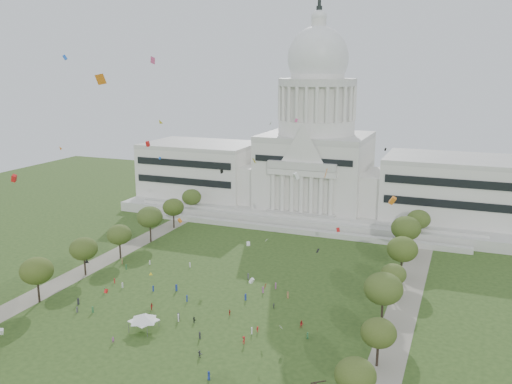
% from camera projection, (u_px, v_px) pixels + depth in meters
% --- Properties ---
extents(ground, '(400.00, 400.00, 0.00)m').
position_uv_depth(ground, '(189.00, 325.00, 133.35)').
color(ground, '#2C4619').
rests_on(ground, ground).
extents(capitol, '(160.00, 64.50, 91.30)m').
position_uv_depth(capitol, '(315.00, 162.00, 231.18)').
color(capitol, beige).
rests_on(capitol, ground).
extents(path_left, '(8.00, 160.00, 0.04)m').
position_uv_depth(path_left, '(104.00, 260.00, 177.75)').
color(path_left, gray).
rests_on(path_left, ground).
extents(path_right, '(8.00, 160.00, 0.04)m').
position_uv_depth(path_right, '(403.00, 307.00, 143.28)').
color(path_right, gray).
rests_on(path_right, ground).
extents(row_tree_r_0, '(7.67, 7.67, 10.91)m').
position_uv_depth(row_tree_r_0, '(355.00, 375.00, 97.73)').
color(row_tree_r_0, black).
rests_on(row_tree_r_0, ground).
extents(row_tree_l_1, '(8.86, 8.86, 12.59)m').
position_uv_depth(row_tree_l_1, '(37.00, 271.00, 144.48)').
color(row_tree_l_1, black).
rests_on(row_tree_l_1, ground).
extents(row_tree_r_1, '(7.58, 7.58, 10.78)m').
position_uv_depth(row_tree_r_1, '(379.00, 333.00, 113.44)').
color(row_tree_r_1, black).
rests_on(row_tree_r_1, ground).
extents(row_tree_l_2, '(8.42, 8.42, 11.97)m').
position_uv_depth(row_tree_l_2, '(84.00, 249.00, 163.28)').
color(row_tree_l_2, black).
rests_on(row_tree_l_2, ground).
extents(row_tree_r_2, '(9.55, 9.55, 13.58)m').
position_uv_depth(row_tree_r_2, '(383.00, 289.00, 131.10)').
color(row_tree_r_2, black).
rests_on(row_tree_r_2, ground).
extents(row_tree_l_3, '(8.12, 8.12, 11.55)m').
position_uv_depth(row_tree_l_3, '(119.00, 235.00, 178.04)').
color(row_tree_l_3, black).
rests_on(row_tree_l_3, ground).
extents(row_tree_r_3, '(7.01, 7.01, 9.98)m').
position_uv_depth(row_tree_r_3, '(393.00, 274.00, 147.03)').
color(row_tree_r_3, black).
rests_on(row_tree_r_3, ground).
extents(row_tree_l_4, '(9.29, 9.29, 13.21)m').
position_uv_depth(row_tree_l_4, '(150.00, 217.00, 194.53)').
color(row_tree_l_4, black).
rests_on(row_tree_l_4, ground).
extents(row_tree_r_4, '(9.19, 9.19, 13.06)m').
position_uv_depth(row_tree_r_4, '(402.00, 249.00, 160.49)').
color(row_tree_r_4, black).
rests_on(row_tree_r_4, ground).
extents(row_tree_l_5, '(8.33, 8.33, 11.85)m').
position_uv_depth(row_tree_l_5, '(173.00, 207.00, 211.99)').
color(row_tree_l_5, black).
rests_on(row_tree_l_5, ground).
extents(row_tree_r_5, '(9.82, 9.82, 13.96)m').
position_uv_depth(row_tree_r_5, '(406.00, 228.00, 179.05)').
color(row_tree_r_5, black).
rests_on(row_tree_r_5, ground).
extents(row_tree_l_6, '(8.19, 8.19, 11.64)m').
position_uv_depth(row_tree_l_6, '(192.00, 197.00, 229.03)').
color(row_tree_l_6, black).
rests_on(row_tree_l_6, ground).
extents(row_tree_r_6, '(8.42, 8.42, 11.97)m').
position_uv_depth(row_tree_r_6, '(419.00, 219.00, 194.73)').
color(row_tree_r_6, black).
rests_on(row_tree_r_6, ground).
extents(event_tent, '(9.83, 9.83, 4.34)m').
position_uv_depth(event_tent, '(144.00, 317.00, 130.18)').
color(event_tent, '#4C4C4C').
rests_on(event_tent, ground).
extents(person_0, '(0.87, 0.97, 1.67)m').
position_uv_depth(person_0, '(308.00, 335.00, 126.46)').
color(person_0, '#33723F').
rests_on(person_0, ground).
extents(person_2, '(1.09, 0.86, 1.97)m').
position_uv_depth(person_2, '(302.00, 324.00, 131.61)').
color(person_2, '#B21E1E').
rests_on(person_2, ground).
extents(person_3, '(0.69, 1.27, 1.92)m').
position_uv_depth(person_3, '(244.00, 340.00, 124.04)').
color(person_3, '#B21E1E').
rests_on(person_3, ground).
extents(person_4, '(0.49, 0.89, 1.52)m').
position_uv_depth(person_4, '(230.00, 312.00, 138.58)').
color(person_4, '#B21E1E').
rests_on(person_4, ground).
extents(person_5, '(1.51, 1.20, 1.53)m').
position_uv_depth(person_5, '(194.00, 320.00, 134.42)').
color(person_5, '#26262B').
rests_on(person_5, ground).
extents(person_6, '(0.83, 1.06, 1.91)m').
position_uv_depth(person_6, '(209.00, 376.00, 109.85)').
color(person_6, navy).
rests_on(person_6, ground).
extents(person_7, '(0.71, 0.66, 1.58)m').
position_uv_depth(person_7, '(113.00, 340.00, 124.50)').
color(person_7, '#994C8C').
rests_on(person_7, ground).
extents(person_8, '(1.03, 0.96, 1.81)m').
position_uv_depth(person_8, '(152.00, 306.00, 141.63)').
color(person_8, '#B21E1E').
rests_on(person_8, ground).
extents(person_9, '(0.90, 1.04, 1.43)m').
position_uv_depth(person_9, '(258.00, 329.00, 129.79)').
color(person_9, '#B21E1E').
rests_on(person_9, ground).
extents(person_10, '(0.62, 0.95, 1.50)m').
position_uv_depth(person_10, '(274.00, 306.00, 142.32)').
color(person_10, '#4C4C51').
rests_on(person_10, ground).
extents(person_11, '(1.62, 1.11, 1.63)m').
position_uv_depth(person_11, '(200.00, 354.00, 118.45)').
color(person_11, '#4C4C51').
rests_on(person_11, ground).
extents(distant_crowd, '(58.62, 40.54, 1.91)m').
position_uv_depth(distant_crowd, '(180.00, 292.00, 150.63)').
color(distant_crowd, '#26262B').
rests_on(distant_crowd, ground).
extents(kite_swarm, '(84.59, 95.29, 61.90)m').
position_uv_depth(kite_swarm, '(204.00, 195.00, 132.39)').
color(kite_swarm, black).
rests_on(kite_swarm, ground).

